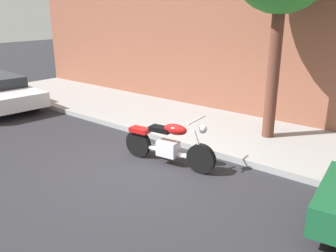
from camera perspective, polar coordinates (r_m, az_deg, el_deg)
name	(u,v)px	position (r m, az deg, el deg)	size (l,w,h in m)	color
ground_plane	(142,171)	(7.35, -4.13, -7.11)	(60.00, 60.00, 0.00)	#28282D
sidewalk	(220,130)	(9.60, 8.29, -0.62)	(19.13, 3.06, 0.14)	#979797
motorcycle	(168,144)	(7.47, 0.01, -2.90)	(2.17, 0.70, 1.10)	black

